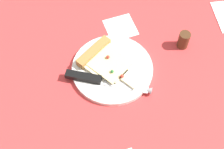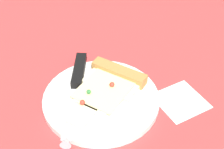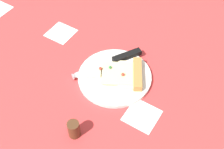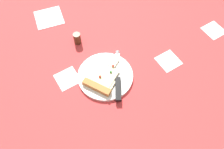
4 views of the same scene
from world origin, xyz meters
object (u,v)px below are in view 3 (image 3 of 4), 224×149
at_px(pizza_slice, 123,74).
at_px(knife, 114,61).
at_px(pepper_shaker, 74,129).
at_px(plate, 115,77).

xyz_separation_m(pizza_slice, knife, (0.03, 0.05, -0.00)).
height_order(pizza_slice, knife, pizza_slice).
bearing_deg(pepper_shaker, plate, 3.04).
relative_size(pizza_slice, pepper_shaker, 3.50).
xyz_separation_m(plate, pepper_shaker, (-0.22, -0.01, 0.02)).
distance_m(plate, knife, 0.06).
xyz_separation_m(pizza_slice, pepper_shaker, (-0.24, 0.01, 0.01)).
xyz_separation_m(knife, pepper_shaker, (-0.27, -0.04, 0.01)).
relative_size(plate, pepper_shaker, 4.23).
height_order(pizza_slice, pepper_shaker, pepper_shaker).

